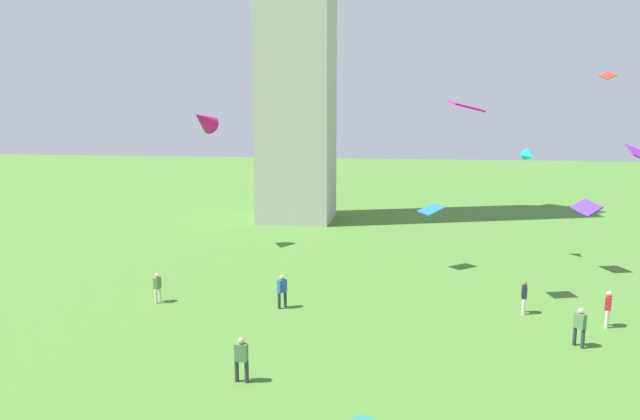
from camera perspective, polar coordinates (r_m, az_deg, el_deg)
person_0 at (r=30.07m, az=20.10°, el=-8.19°), size 0.31×0.51×1.65m
person_1 at (r=26.82m, az=24.97°, el=-10.57°), size 0.49×0.51×1.74m
person_2 at (r=29.10m, az=-3.89°, el=-8.07°), size 0.50×0.52×1.76m
person_3 at (r=21.62m, az=-8.02°, el=-14.61°), size 0.54×0.28×1.75m
person_4 at (r=31.13m, az=-16.25°, el=-7.43°), size 0.29×0.49×1.60m
person_5 at (r=29.80m, az=27.30°, el=-8.75°), size 0.41×0.52×1.74m
kite_flying_0 at (r=38.80m, az=25.52°, el=0.22°), size 1.66×1.86×0.94m
kite_flying_1 at (r=40.50m, az=20.59°, el=5.19°), size 1.00×1.27×0.85m
kite_flying_2 at (r=35.39m, az=27.29°, el=12.10°), size 0.78×0.84×0.51m
kite_flying_3 at (r=36.42m, az=11.30°, el=0.07°), size 1.81×1.76×0.59m
kite_flying_4 at (r=33.28m, az=29.85°, el=4.96°), size 1.43×1.37×1.04m
kite_flying_5 at (r=29.64m, az=14.72°, el=10.20°), size 1.85×1.57×0.63m
kite_flying_6 at (r=41.48m, az=-11.81°, el=8.98°), size 1.97×2.59×2.03m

